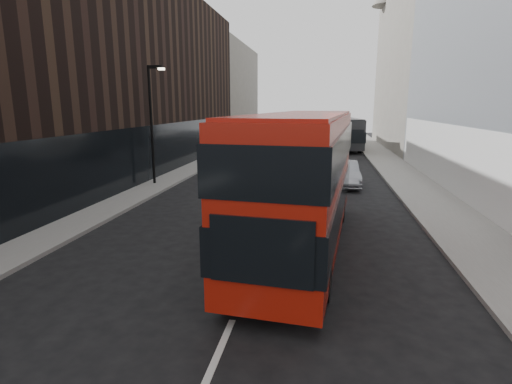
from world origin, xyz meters
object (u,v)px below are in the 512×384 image
at_px(red_bus, 303,176).
at_px(car_a, 311,189).
at_px(street_lamp, 152,117).
at_px(car_c, 314,155).
at_px(grey_bus, 344,133).
at_px(car_b, 344,173).

xyz_separation_m(red_bus, car_a, (0.11, 7.22, -1.95)).
height_order(street_lamp, car_c, street_lamp).
bearing_deg(car_a, street_lamp, 163.12).
relative_size(grey_bus, car_b, 2.38).
bearing_deg(street_lamp, red_bus, -45.45).
height_order(car_a, car_b, car_b).
relative_size(car_a, car_b, 0.79).
bearing_deg(grey_bus, car_a, -102.85).
bearing_deg(car_b, car_c, 99.32).
bearing_deg(car_b, street_lamp, -174.06).
relative_size(street_lamp, red_bus, 0.60).
xyz_separation_m(grey_bus, car_a, (-2.84, -25.44, -1.24)).
bearing_deg(car_c, car_a, -83.01).
bearing_deg(car_a, car_c, 88.06).
relative_size(street_lamp, car_c, 1.35).
distance_m(street_lamp, car_b, 12.12).
xyz_separation_m(red_bus, grey_bus, (2.95, 32.66, -0.70)).
bearing_deg(street_lamp, grey_bus, 61.53).
distance_m(red_bus, grey_bus, 32.80).
bearing_deg(car_c, street_lamp, -124.98).
bearing_deg(red_bus, car_b, 85.84).
height_order(street_lamp, car_b, street_lamp).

